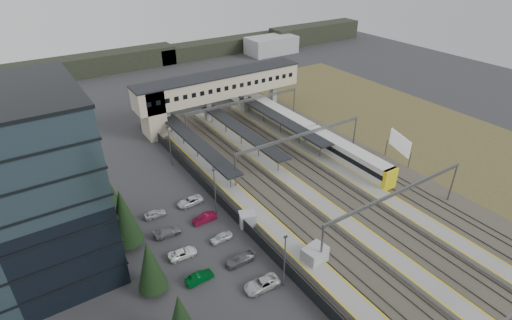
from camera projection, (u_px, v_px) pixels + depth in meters
ground at (295, 229)px, 60.08m from camera, size 220.00×220.00×0.00m
conifer_row at (162, 283)px, 44.46m from camera, size 4.42×49.82×9.50m
car_park at (242, 293)px, 48.66m from camera, size 10.66×44.60×1.30m
lampposts at (245, 220)px, 55.06m from camera, size 0.50×53.25×8.07m
fence at (240, 221)px, 60.16m from camera, size 0.08×90.00×2.00m
relay_cabin_near at (315, 256)px, 53.22m from camera, size 3.55×2.84×2.68m
relay_cabin_far at (247, 219)px, 60.41m from camera, size 2.96×2.71×2.23m
rail_corridor at (320, 193)px, 68.00m from camera, size 34.00×90.00×0.92m
canopies at (241, 130)px, 81.13m from camera, size 23.10×30.00×3.28m
footbridge at (209, 90)px, 90.40m from camera, size 40.40×6.40×11.20m
gantries at (343, 165)px, 64.98m from camera, size 28.40×62.28×7.17m
train at (281, 118)px, 90.90m from camera, size 3.04×63.61×3.83m
billboard at (400, 144)px, 75.94m from camera, size 2.25×6.34×5.76m
scrub_east at (447, 142)px, 85.01m from camera, size 34.00×120.00×0.06m
treeline_far at (185, 53)px, 137.12m from camera, size 170.00×19.00×7.00m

